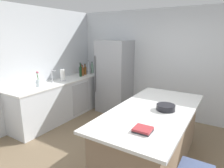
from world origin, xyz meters
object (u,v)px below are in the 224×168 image
Objects in this scene: sink_faucet at (52,76)px; wine_bottle at (81,71)px; vinegar_bottle at (83,71)px; gin_bottle at (92,68)px; soda_bottle at (89,69)px; paper_towel_roll at (63,75)px; hot_sauce_bottle at (88,70)px; syrup_bottle at (82,71)px; refrigerator at (114,77)px; cookbook_stack at (143,130)px; mixing_bowl at (166,107)px; whiskey_bottle at (85,70)px; kitchen_island at (152,136)px; flower_vase at (38,82)px.

sink_faucet is 0.87m from wine_bottle.
vinegar_bottle is (0.09, 0.97, -0.04)m from sink_faucet.
gin_bottle is at bearing 87.77° from sink_faucet.
vinegar_bottle is at bearing -87.15° from soda_bottle.
paper_towel_roll reaches higher than vinegar_bottle.
syrup_bottle is at bearing -91.49° from hot_sauce_bottle.
refrigerator reaches higher than soda_bottle.
mixing_bowl is (0.02, 0.79, 0.02)m from cookbook_stack.
mixing_bowl is (2.66, -0.54, -0.10)m from paper_towel_roll.
whiskey_bottle is at bearing 109.19° from vinegar_bottle.
paper_towel_roll is 0.61m from wine_bottle.
wine_bottle is (-2.46, 1.22, 0.61)m from kitchen_island.
whiskey_bottle is at bearing 149.47° from kitchen_island.
soda_bottle is 1.28× the size of whiskey_bottle.
paper_towel_roll is 1.07× the size of whiskey_bottle.
kitchen_island is at bearing -13.72° from paper_towel_roll.
hot_sauce_bottle is (-0.91, 0.05, 0.08)m from refrigerator.
mixing_bowl reaches higher than kitchen_island.
wine_bottle is (0.05, -0.56, 0.01)m from gin_bottle.
flower_vase is (0.03, -0.42, -0.06)m from sink_faucet.
syrup_bottle is 0.23m from wine_bottle.
kitchen_island is 7.15× the size of gin_bottle.
refrigerator is 0.83m from soda_bottle.
sink_faucet is 0.43m from flower_vase.
mixing_bowl is (0.17, 0.06, 0.49)m from kitchen_island.
cookbook_stack is (2.72, -2.41, -0.07)m from hot_sauce_bottle.
flower_vase is 1.04× the size of gin_bottle.
whiskey_bottle is at bearing 88.65° from sink_faucet.
wine_bottle is 2.87m from mixing_bowl.
paper_towel_roll is at bearing 86.98° from flower_vase.
sink_faucet is at bearing -105.58° from paper_towel_roll.
gin_bottle is (0.06, 1.42, -0.03)m from sink_faucet.
refrigerator is 0.87m from vinegar_bottle.
wine_bottle is at bearing -55.72° from syrup_bottle.
hot_sauce_bottle is at bearing 146.83° from kitchen_island.
soda_bottle is at bearing 64.71° from whiskey_bottle.
gin_bottle reaches higher than sink_faucet.
vinegar_bottle is (0.01, -0.27, -0.03)m from soda_bottle.
refrigerator is 5.97× the size of paper_towel_roll.
paper_towel_roll is 1.08m from hot_sauce_bottle.
gin_bottle is 3.18m from mixing_bowl.
whiskey_bottle is 1.07× the size of mixing_bowl.
soda_bottle is (-2.49, 1.59, 0.61)m from kitchen_island.
gin_bottle is (-2.51, 1.78, 0.59)m from kitchen_island.
gin_bottle is 0.46m from vinegar_bottle.
gin_bottle is 0.19m from soda_bottle.
flower_vase is at bearing -85.31° from sink_faucet.
mixing_bowl is at bearing -32.69° from gin_bottle.
kitchen_island is 3.13m from hot_sauce_bottle.
flower_vase is 0.68m from paper_towel_roll.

